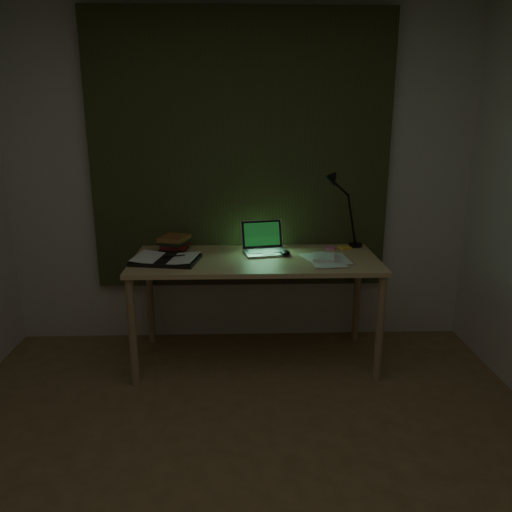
{
  "coord_description": "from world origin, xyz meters",
  "views": [
    {
      "loc": [
        -0.0,
        -1.77,
        1.71
      ],
      "look_at": [
        0.1,
        1.43,
        0.82
      ],
      "focal_mm": 35.0,
      "sensor_mm": 36.0,
      "label": 1
    }
  ],
  "objects": [
    {
      "name": "desk",
      "position": [
        0.1,
        1.55,
        0.39
      ],
      "size": [
        1.69,
        0.74,
        0.77
      ],
      "primitive_type": null,
      "color": "tan",
      "rests_on": "floor"
    },
    {
      "name": "laptop",
      "position": [
        0.18,
        1.66,
        0.88
      ],
      "size": [
        0.37,
        0.4,
        0.22
      ],
      "primitive_type": null,
      "rotation": [
        0.0,
        0.0,
        0.2
      ],
      "color": "silver",
      "rests_on": "desk"
    },
    {
      "name": "curtain",
      "position": [
        0.0,
        1.96,
        1.45
      ],
      "size": [
        2.2,
        0.06,
        2.0
      ],
      "primitive_type": "cube",
      "color": "#2C3118",
      "rests_on": "wall_back"
    },
    {
      "name": "wall_back",
      "position": [
        0.0,
        2.0,
        1.25
      ],
      "size": [
        3.5,
        0.0,
        2.5
      ],
      "primitive_type": "cube",
      "color": "silver",
      "rests_on": "ground"
    },
    {
      "name": "loose_papers",
      "position": [
        0.52,
        1.53,
        0.78
      ],
      "size": [
        0.33,
        0.35,
        0.02
      ],
      "primitive_type": null,
      "rotation": [
        0.0,
        0.0,
        -0.0
      ],
      "color": "silver",
      "rests_on": "desk"
    },
    {
      "name": "sticky_yellow",
      "position": [
        0.77,
        1.79,
        0.78
      ],
      "size": [
        0.1,
        0.1,
        0.02
      ],
      "primitive_type": "cube",
      "rotation": [
        0.0,
        0.0,
        0.37
      ],
      "color": "yellow",
      "rests_on": "desk"
    },
    {
      "name": "desk_lamp",
      "position": [
        0.86,
        1.85,
        1.05
      ],
      "size": [
        0.42,
        0.37,
        0.55
      ],
      "primitive_type": null,
      "rotation": [
        0.0,
        0.0,
        0.25
      ],
      "color": "black",
      "rests_on": "desk"
    },
    {
      "name": "book_stack",
      "position": [
        -0.48,
        1.77,
        0.83
      ],
      "size": [
        0.21,
        0.24,
        0.11
      ],
      "primitive_type": null,
      "rotation": [
        0.0,
        0.0,
        -0.17
      ],
      "color": "white",
      "rests_on": "desk"
    },
    {
      "name": "mouse",
      "position": [
        0.31,
        1.6,
        0.79
      ],
      "size": [
        0.07,
        0.11,
        0.04
      ],
      "primitive_type": "ellipsoid",
      "rotation": [
        0.0,
        0.0,
        -0.11
      ],
      "color": "black",
      "rests_on": "desk"
    },
    {
      "name": "sticky_pink",
      "position": [
        0.66,
        1.77,
        0.78
      ],
      "size": [
        0.08,
        0.08,
        0.01
      ],
      "primitive_type": "cube",
      "rotation": [
        0.0,
        0.0,
        -0.31
      ],
      "color": "pink",
      "rests_on": "desk"
    },
    {
      "name": "open_textbook",
      "position": [
        -0.51,
        1.47,
        0.79
      ],
      "size": [
        0.47,
        0.37,
        0.04
      ],
      "primitive_type": null,
      "rotation": [
        0.0,
        0.0,
        -0.17
      ],
      "color": "white",
      "rests_on": "desk"
    }
  ]
}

